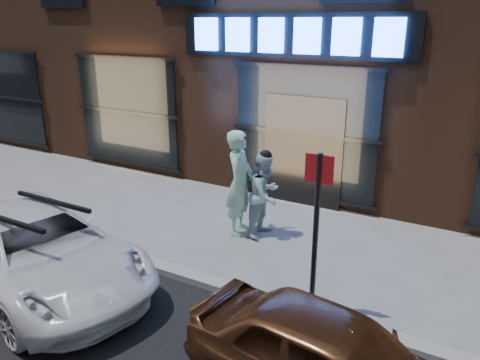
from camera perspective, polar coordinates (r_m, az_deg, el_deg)
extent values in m
plane|color=slate|center=(7.49, -4.46, -12.55)|extent=(90.00, 90.00, 0.00)
cube|color=gray|center=(7.46, -4.47, -12.16)|extent=(60.00, 0.25, 0.12)
cube|color=black|center=(10.06, 6.15, 17.11)|extent=(5.20, 0.06, 0.90)
cube|color=black|center=(10.24, 7.66, 3.45)|extent=(1.80, 0.10, 2.40)
cube|color=#FFBF72|center=(16.63, -26.44, 9.05)|extent=(3.00, 0.04, 2.60)
cube|color=black|center=(16.60, -26.55, 9.02)|extent=(3.20, 0.06, 2.80)
cube|color=#FFBF72|center=(12.85, -13.45, 8.11)|extent=(3.00, 0.04, 2.60)
cube|color=black|center=(12.82, -13.57, 8.08)|extent=(3.20, 0.06, 2.80)
cube|color=#FFBF72|center=(10.19, 7.89, 5.70)|extent=(3.00, 0.04, 2.60)
cube|color=black|center=(10.15, 7.81, 5.65)|extent=(3.20, 0.06, 2.80)
cube|color=#2659FF|center=(10.95, -4.09, 17.31)|extent=(0.55, 0.12, 0.70)
cube|color=#2659FF|center=(10.53, -0.28, 17.29)|extent=(0.55, 0.12, 0.70)
cube|color=#2659FF|center=(10.16, 3.82, 17.19)|extent=(0.55, 0.12, 0.70)
cube|color=#2659FF|center=(9.84, 8.21, 16.99)|extent=(0.55, 0.12, 0.70)
cube|color=#2659FF|center=(9.57, 12.85, 16.68)|extent=(0.55, 0.12, 0.70)
cube|color=#2659FF|center=(9.37, 17.71, 16.23)|extent=(0.55, 0.12, 0.70)
imported|color=#BFFBD5|center=(8.77, -0.02, -0.35)|extent=(0.61, 0.81, 2.01)
imported|color=silver|center=(8.76, 3.07, -1.82)|extent=(0.69, 0.84, 1.60)
imported|color=white|center=(7.80, -23.54, -7.82)|extent=(4.66, 2.92, 1.20)
cylinder|color=#262628|center=(6.31, 9.16, -7.02)|extent=(0.07, 0.07, 2.34)
cube|color=red|center=(5.95, 9.64, 1.36)|extent=(0.37, 0.03, 0.37)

